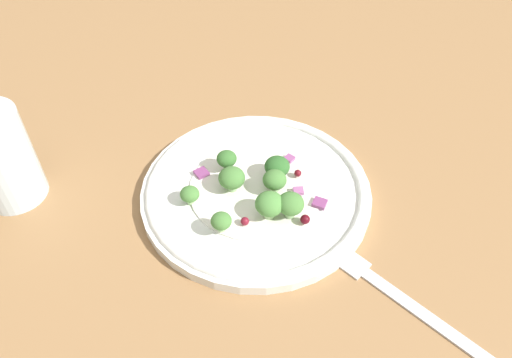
{
  "coord_description": "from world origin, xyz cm",
  "views": [
    {
      "loc": [
        -17.53,
        -32.72,
        41.54
      ],
      "look_at": [
        -0.6,
        0.7,
        2.7
      ],
      "focal_mm": 35.69,
      "sensor_mm": 36.0,
      "label": 1
    }
  ],
  "objects_px": {
    "broccoli_floret_1": "(277,167)",
    "broccoli_floret_2": "(227,159)",
    "plate": "(256,191)",
    "broccoli_floret_0": "(232,178)",
    "water_glass": "(0,158)",
    "fork": "(405,300)"
  },
  "relations": [
    {
      "from": "plate",
      "to": "broccoli_floret_0",
      "type": "relative_size",
      "value": 8.66
    },
    {
      "from": "broccoli_floret_1",
      "to": "water_glass",
      "type": "relative_size",
      "value": 0.26
    },
    {
      "from": "plate",
      "to": "broccoli_floret_0",
      "type": "xyz_separation_m",
      "value": [
        -0.02,
        0.01,
        0.02
      ]
    },
    {
      "from": "fork",
      "to": "broccoli_floret_0",
      "type": "bearing_deg",
      "value": 114.64
    },
    {
      "from": "broccoli_floret_0",
      "to": "broccoli_floret_1",
      "type": "distance_m",
      "value": 0.05
    },
    {
      "from": "broccoli_floret_2",
      "to": "water_glass",
      "type": "distance_m",
      "value": 0.23
    },
    {
      "from": "broccoli_floret_1",
      "to": "fork",
      "type": "xyz_separation_m",
      "value": [
        0.04,
        -0.18,
        -0.03
      ]
    },
    {
      "from": "fork",
      "to": "plate",
      "type": "bearing_deg",
      "value": 109.32
    },
    {
      "from": "fork",
      "to": "broccoli_floret_1",
      "type": "bearing_deg",
      "value": 101.05
    },
    {
      "from": "plate",
      "to": "fork",
      "type": "distance_m",
      "value": 0.19
    },
    {
      "from": "broccoli_floret_2",
      "to": "plate",
      "type": "bearing_deg",
      "value": -65.72
    },
    {
      "from": "plate",
      "to": "broccoli_floret_1",
      "type": "distance_m",
      "value": 0.03
    },
    {
      "from": "broccoli_floret_2",
      "to": "water_glass",
      "type": "xyz_separation_m",
      "value": [
        -0.22,
        0.09,
        0.02
      ]
    },
    {
      "from": "broccoli_floret_1",
      "to": "broccoli_floret_2",
      "type": "height_order",
      "value": "same"
    },
    {
      "from": "broccoli_floret_2",
      "to": "fork",
      "type": "xyz_separation_m",
      "value": [
        0.08,
        -0.22,
        -0.03
      ]
    },
    {
      "from": "broccoli_floret_1",
      "to": "broccoli_floret_2",
      "type": "distance_m",
      "value": 0.06
    },
    {
      "from": "broccoli_floret_2",
      "to": "fork",
      "type": "height_order",
      "value": "broccoli_floret_2"
    },
    {
      "from": "plate",
      "to": "broccoli_floret_2",
      "type": "bearing_deg",
      "value": 114.28
    },
    {
      "from": "plate",
      "to": "broccoli_floret_1",
      "type": "bearing_deg",
      "value": 6.56
    },
    {
      "from": "broccoli_floret_0",
      "to": "broccoli_floret_1",
      "type": "xyz_separation_m",
      "value": [
        0.05,
        -0.01,
        -0.0
      ]
    },
    {
      "from": "plate",
      "to": "broccoli_floret_2",
      "type": "distance_m",
      "value": 0.05
    },
    {
      "from": "broccoli_floret_0",
      "to": "water_glass",
      "type": "distance_m",
      "value": 0.24
    }
  ]
}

